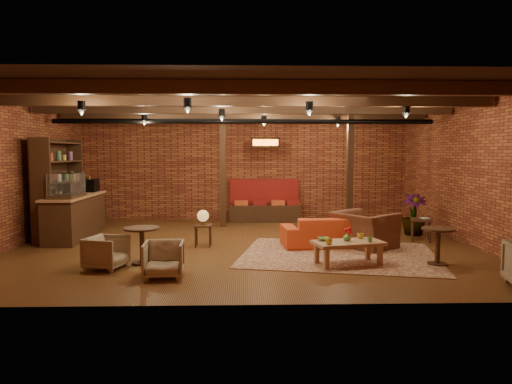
{
  "coord_description": "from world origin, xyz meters",
  "views": [
    {
      "loc": [
        -0.03,
        -10.05,
        2.07
      ],
      "look_at": [
        0.25,
        0.2,
        1.18
      ],
      "focal_mm": 32.0,
      "sensor_mm": 36.0,
      "label": 1
    }
  ],
  "objects_px": {
    "sofa": "(334,231)",
    "armchair_b": "(164,257)",
    "side_table_lamp": "(203,219)",
    "armchair_right": "(364,224)",
    "coffee_table": "(347,244)",
    "plant_tall": "(415,174)",
    "armchair_a": "(106,251)",
    "round_table_left": "(142,239)",
    "round_table_right": "(438,240)",
    "side_table_book": "(421,220)"
  },
  "relations": [
    {
      "from": "side_table_lamp",
      "to": "round_table_left",
      "type": "relative_size",
      "value": 1.19
    },
    {
      "from": "side_table_lamp",
      "to": "round_table_left",
      "type": "bearing_deg",
      "value": -122.8
    },
    {
      "from": "round_table_left",
      "to": "side_table_book",
      "type": "xyz_separation_m",
      "value": [
        6.03,
        1.98,
        0.03
      ]
    },
    {
      "from": "round_table_left",
      "to": "round_table_right",
      "type": "distance_m",
      "value": 5.47
    },
    {
      "from": "round_table_left",
      "to": "side_table_book",
      "type": "distance_m",
      "value": 6.35
    },
    {
      "from": "armchair_a",
      "to": "round_table_right",
      "type": "xyz_separation_m",
      "value": [
        6.02,
        0.11,
        0.14
      ]
    },
    {
      "from": "sofa",
      "to": "armchair_right",
      "type": "bearing_deg",
      "value": 158.48
    },
    {
      "from": "armchair_b",
      "to": "round_table_right",
      "type": "bearing_deg",
      "value": 4.35
    },
    {
      "from": "armchair_a",
      "to": "side_table_lamp",
      "type": "bearing_deg",
      "value": -24.23
    },
    {
      "from": "sofa",
      "to": "side_table_lamp",
      "type": "height_order",
      "value": "side_table_lamp"
    },
    {
      "from": "round_table_left",
      "to": "armchair_right",
      "type": "relative_size",
      "value": 0.57
    },
    {
      "from": "side_table_lamp",
      "to": "armchair_b",
      "type": "bearing_deg",
      "value": -99.9
    },
    {
      "from": "armchair_right",
      "to": "side_table_book",
      "type": "bearing_deg",
      "value": -102.62
    },
    {
      "from": "plant_tall",
      "to": "armchair_a",
      "type": "bearing_deg",
      "value": -154.89
    },
    {
      "from": "sofa",
      "to": "coffee_table",
      "type": "bearing_deg",
      "value": 81.7
    },
    {
      "from": "round_table_left",
      "to": "armchair_right",
      "type": "distance_m",
      "value": 4.7
    },
    {
      "from": "coffee_table",
      "to": "round_table_left",
      "type": "xyz_separation_m",
      "value": [
        -3.8,
        0.19,
        0.07
      ]
    },
    {
      "from": "sofa",
      "to": "armchair_b",
      "type": "relative_size",
      "value": 3.45
    },
    {
      "from": "round_table_left",
      "to": "plant_tall",
      "type": "height_order",
      "value": "plant_tall"
    },
    {
      "from": "side_table_lamp",
      "to": "round_table_left",
      "type": "height_order",
      "value": "side_table_lamp"
    },
    {
      "from": "armchair_a",
      "to": "plant_tall",
      "type": "distance_m",
      "value": 7.52
    },
    {
      "from": "coffee_table",
      "to": "armchair_a",
      "type": "xyz_separation_m",
      "value": [
        -4.36,
        -0.17,
        -0.06
      ]
    },
    {
      "from": "sofa",
      "to": "round_table_left",
      "type": "distance_m",
      "value": 4.17
    },
    {
      "from": "armchair_a",
      "to": "side_table_book",
      "type": "xyz_separation_m",
      "value": [
        6.58,
        2.34,
        0.17
      ]
    },
    {
      "from": "side_table_lamp",
      "to": "side_table_book",
      "type": "xyz_separation_m",
      "value": [
        5.03,
        0.43,
        -0.13
      ]
    },
    {
      "from": "side_table_book",
      "to": "round_table_right",
      "type": "bearing_deg",
      "value": -104.21
    },
    {
      "from": "sofa",
      "to": "side_table_book",
      "type": "relative_size",
      "value": 3.82
    },
    {
      "from": "round_table_left",
      "to": "armchair_b",
      "type": "height_order",
      "value": "round_table_left"
    },
    {
      "from": "armchair_right",
      "to": "round_table_right",
      "type": "distance_m",
      "value": 1.82
    },
    {
      "from": "side_table_lamp",
      "to": "armchair_right",
      "type": "distance_m",
      "value": 3.53
    },
    {
      "from": "coffee_table",
      "to": "round_table_left",
      "type": "bearing_deg",
      "value": 177.2
    },
    {
      "from": "plant_tall",
      "to": "armchair_b",
      "type": "bearing_deg",
      "value": -146.29
    },
    {
      "from": "coffee_table",
      "to": "side_table_lamp",
      "type": "xyz_separation_m",
      "value": [
        -2.81,
        1.73,
        0.23
      ]
    },
    {
      "from": "coffee_table",
      "to": "side_table_lamp",
      "type": "distance_m",
      "value": 3.31
    },
    {
      "from": "armchair_b",
      "to": "sofa",
      "type": "bearing_deg",
      "value": 32.37
    },
    {
      "from": "sofa",
      "to": "armchair_a",
      "type": "bearing_deg",
      "value": 17.32
    },
    {
      "from": "coffee_table",
      "to": "plant_tall",
      "type": "bearing_deg",
      "value": 51.61
    },
    {
      "from": "armchair_a",
      "to": "armchair_b",
      "type": "xyz_separation_m",
      "value": [
        1.12,
        -0.59,
        0.01
      ]
    },
    {
      "from": "armchair_b",
      "to": "plant_tall",
      "type": "bearing_deg",
      "value": 29.94
    },
    {
      "from": "armchair_a",
      "to": "side_table_book",
      "type": "relative_size",
      "value": 1.08
    },
    {
      "from": "side_table_lamp",
      "to": "plant_tall",
      "type": "distance_m",
      "value": 5.39
    },
    {
      "from": "armchair_a",
      "to": "armchair_right",
      "type": "distance_m",
      "value": 5.34
    },
    {
      "from": "sofa",
      "to": "armchair_a",
      "type": "distance_m",
      "value": 4.82
    },
    {
      "from": "armchair_a",
      "to": "round_table_right",
      "type": "bearing_deg",
      "value": -73.98
    },
    {
      "from": "sofa",
      "to": "round_table_right",
      "type": "height_order",
      "value": "round_table_right"
    },
    {
      "from": "plant_tall",
      "to": "coffee_table",
      "type": "bearing_deg",
      "value": -128.39
    },
    {
      "from": "round_table_left",
      "to": "armchair_a",
      "type": "height_order",
      "value": "round_table_left"
    },
    {
      "from": "plant_tall",
      "to": "sofa",
      "type": "bearing_deg",
      "value": -150.13
    },
    {
      "from": "side_table_book",
      "to": "plant_tall",
      "type": "xyz_separation_m",
      "value": [
        0.13,
        0.81,
        1.06
      ]
    },
    {
      "from": "side_table_lamp",
      "to": "armchair_right",
      "type": "xyz_separation_m",
      "value": [
        3.52,
        -0.24,
        -0.09
      ]
    }
  ]
}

